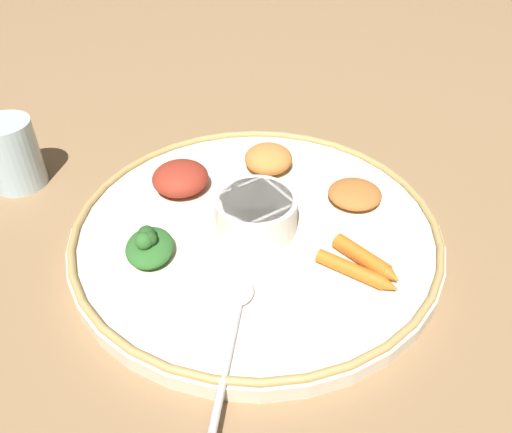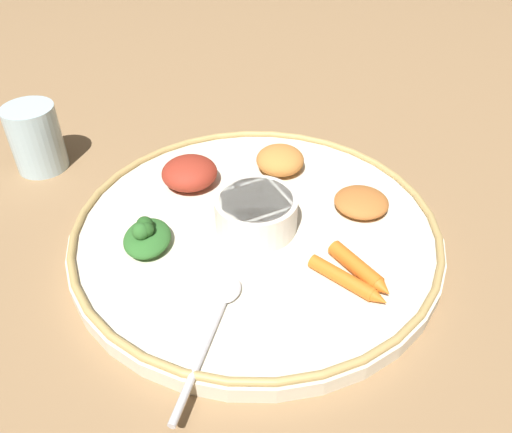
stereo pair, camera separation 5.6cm
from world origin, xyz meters
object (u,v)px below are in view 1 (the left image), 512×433
at_px(center_bowl, 256,212).
at_px(spoon, 235,322).
at_px(carrot_outer, 366,259).
at_px(carrot_near_spoon, 356,271).
at_px(greens_pile, 149,246).
at_px(drinking_glass, 14,158).

xyz_separation_m(center_bowl, spoon, (-0.13, 0.05, -0.02)).
distance_m(spoon, carrot_outer, 0.15).
bearing_deg(spoon, carrot_near_spoon, -74.98).
bearing_deg(greens_pile, carrot_outer, -105.94).
xyz_separation_m(center_bowl, greens_pile, (-0.02, 0.12, -0.01)).
distance_m(center_bowl, drinking_glass, 0.32).
height_order(carrot_outer, drinking_glass, drinking_glass).
distance_m(greens_pile, carrot_near_spoon, 0.21).
relative_size(spoon, carrot_near_spoon, 2.18).
distance_m(greens_pile, drinking_glass, 0.25).
bearing_deg(greens_pile, drinking_glass, 39.14).
relative_size(greens_pile, drinking_glass, 0.76).
distance_m(carrot_near_spoon, drinking_glass, 0.44).
xyz_separation_m(greens_pile, carrot_near_spoon, (-0.07, -0.20, -0.01)).
bearing_deg(center_bowl, spoon, 160.04).
bearing_deg(greens_pile, carrot_near_spoon, -110.57).
bearing_deg(drinking_glass, greens_pile, -140.86).
distance_m(carrot_near_spoon, carrot_outer, 0.02).
bearing_deg(drinking_glass, spoon, -143.01).
relative_size(carrot_near_spoon, carrot_outer, 0.93).
xyz_separation_m(carrot_outer, drinking_glass, (0.25, 0.37, 0.01)).
distance_m(center_bowl, spoon, 0.14).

